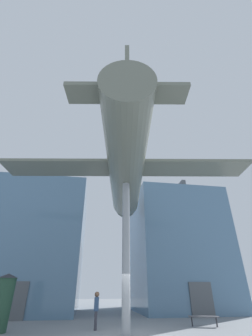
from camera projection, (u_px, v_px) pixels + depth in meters
The scene contains 8 objects.
ground_plane at pixel (126, 336), 10.05m from camera, with size 80.00×80.00×0.00m, color gray.
glass_pavilion_left at pixel (39, 248), 21.94m from camera, with size 8.26×11.43×11.22m.
glass_pavilion_right at pixel (171, 251), 23.79m from camera, with size 8.26×11.43×11.22m.
support_pylon_central at pixel (126, 248), 11.81m from camera, with size 0.41×0.41×7.44m.
suspended_airplane at pixel (126, 170), 14.33m from camera, with size 15.17×15.02×3.51m.
visitor_person at pixel (96, 307), 11.77m from camera, with size 0.26×0.42×1.71m.
plaza_bench at pixel (204, 317), 12.54m from camera, with size 1.69×0.92×0.50m.
info_kiosk at pixel (3, 301), 11.18m from camera, with size 1.01×1.01×2.56m.
Camera 1 is at (-1.94, -12.26, 1.86)m, focal length 24.00 mm.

